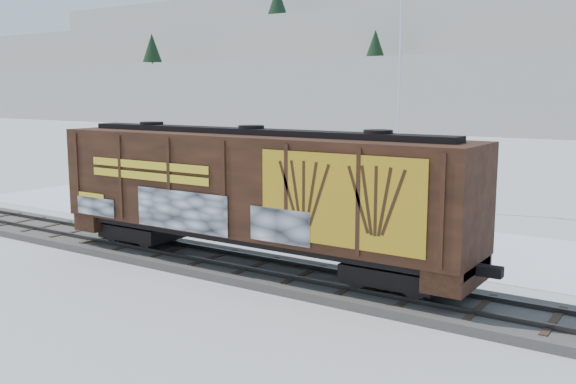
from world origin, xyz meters
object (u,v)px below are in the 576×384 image
Objects in this scene: flagpole at (400,123)px; car_white at (361,215)px; hopper_railcar at (252,189)px; car_silver at (154,195)px; car_dark at (313,215)px.

flagpole is 2.66× the size of car_white.
car_silver is at bearing 149.55° from hopper_railcar.
flagpole is (-0.98, 14.71, 1.68)m from hopper_railcar.
flagpole is 14.13m from car_silver.
flagpole reaches higher than hopper_railcar.
car_white is (1.04, -6.51, -3.90)m from flagpole.
hopper_railcar is 14.84m from flagpole.
hopper_railcar reaches higher than car_silver.
car_dark is at bearing -74.22° from car_silver.
car_silver is at bearing 102.26° from car_white.
hopper_railcar is 2.95× the size of car_dark.
car_dark is at bearing 137.03° from car_white.
car_dark is (-1.72, -1.41, 0.02)m from car_white.
car_white is at bearing -37.28° from car_dark.
car_silver is (-12.29, 7.23, -2.29)m from hopper_railcar.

